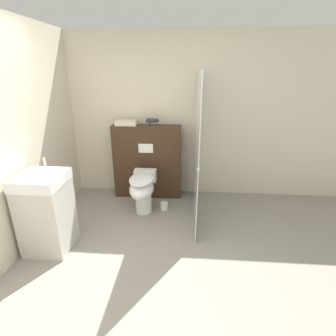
% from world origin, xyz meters
% --- Properties ---
extents(ground_plane, '(12.00, 12.00, 0.00)m').
position_xyz_m(ground_plane, '(0.00, 0.00, 0.00)').
color(ground_plane, gray).
extents(wall_back, '(8.00, 0.06, 2.50)m').
position_xyz_m(wall_back, '(0.00, 2.25, 1.25)').
color(wall_back, beige).
rests_on(wall_back, ground_plane).
extents(partition_panel, '(1.05, 0.23, 1.16)m').
position_xyz_m(partition_panel, '(-0.17, 2.04, 0.58)').
color(partition_panel, '#3D2819').
rests_on(partition_panel, ground_plane).
extents(shower_glass, '(0.04, 1.42, 1.95)m').
position_xyz_m(shower_glass, '(0.58, 1.50, 0.98)').
color(shower_glass, silver).
rests_on(shower_glass, ground_plane).
extents(toilet, '(0.33, 0.66, 0.57)m').
position_xyz_m(toilet, '(-0.15, 1.45, 0.38)').
color(toilet, white).
rests_on(toilet, ground_plane).
extents(sink_vanity, '(0.48, 0.50, 1.05)m').
position_xyz_m(sink_vanity, '(-1.09, 0.61, 0.46)').
color(sink_vanity, beige).
rests_on(sink_vanity, ground_plane).
extents(hair_drier, '(0.20, 0.06, 0.11)m').
position_xyz_m(hair_drier, '(-0.07, 2.03, 1.24)').
color(hair_drier, '#2D2D33').
rests_on(hair_drier, partition_panel).
extents(folded_towel, '(0.32, 0.20, 0.07)m').
position_xyz_m(folded_towel, '(-0.47, 2.04, 1.19)').
color(folded_towel, beige).
rests_on(folded_towel, partition_panel).
extents(spare_toilet_roll, '(0.11, 0.11, 0.11)m').
position_xyz_m(spare_toilet_roll, '(0.14, 1.58, 0.05)').
color(spare_toilet_roll, white).
rests_on(spare_toilet_roll, ground_plane).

